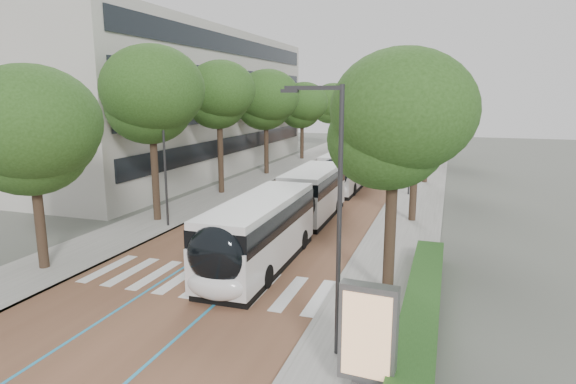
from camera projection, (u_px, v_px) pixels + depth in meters
name	position (u px, v px, depth m)	size (l,w,h in m)	color
ground	(190.00, 290.00, 19.59)	(160.00, 160.00, 0.00)	#51544C
road	(363.00, 162.00, 56.71)	(11.00, 140.00, 0.02)	brown
sidewalk_left	(302.00, 159.00, 59.06)	(4.00, 140.00, 0.12)	gray
sidewalk_right	(429.00, 164.00, 54.35)	(4.00, 140.00, 0.12)	gray
kerb_left	(317.00, 159.00, 58.46)	(0.20, 140.00, 0.14)	gray
kerb_right	(411.00, 164.00, 54.94)	(0.20, 140.00, 0.14)	gray
zebra_crossing	(206.00, 282.00, 20.45)	(10.55, 3.60, 0.01)	silver
lane_line_left	(349.00, 161.00, 57.21)	(0.12, 126.00, 0.01)	#258CBD
lane_line_right	(376.00, 162.00, 56.21)	(0.12, 126.00, 0.01)	#258CBD
office_building	(159.00, 102.00, 50.29)	(18.11, 40.00, 14.00)	#99968E
hedge	(421.00, 310.00, 16.62)	(1.20, 14.00, 0.80)	#214718
streetlight_near	(334.00, 202.00, 13.76)	(1.82, 0.20, 8.00)	#303033
streetlight_far	(409.00, 134.00, 36.97)	(1.82, 0.20, 8.00)	#303033
lamp_post_left	(165.00, 159.00, 28.10)	(0.14, 0.14, 8.00)	#303033
trees_left	(257.00, 106.00, 44.55)	(6.25, 61.05, 10.15)	black
trees_right	(426.00, 114.00, 37.78)	(5.80, 47.54, 8.93)	black
lead_bus	(286.00, 213.00, 25.57)	(2.78, 18.43, 3.20)	black
bus_queued_0	(348.00, 169.00, 40.88)	(2.61, 12.41, 3.20)	silver
bus_queued_1	(372.00, 153.00, 52.23)	(3.10, 12.50, 3.20)	silver
bus_queued_2	(385.00, 141.00, 64.90)	(3.17, 12.51, 3.20)	silver
ad_panel	(368.00, 338.00, 12.28)	(1.50, 0.61, 3.06)	#59595B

